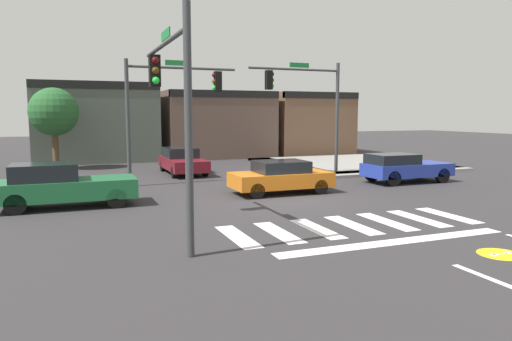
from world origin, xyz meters
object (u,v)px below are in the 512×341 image
object	(u,v)px
traffic_signal_northwest	(169,98)
traffic_signal_northeast	(308,97)
car_orange	(281,177)
car_green	(62,185)
car_blue	(403,167)
car_maroon	(182,161)
traffic_signal_southwest	(170,90)
roadside_tree	(54,112)

from	to	relation	value
traffic_signal_northwest	traffic_signal_northeast	bearing A→B (deg)	3.11
car_orange	traffic_signal_northwest	bearing A→B (deg)	131.62
car_green	car_orange	distance (m)	8.38
traffic_signal_northeast	car_blue	distance (m)	6.06
traffic_signal_northwest	car_maroon	size ratio (longest dim) A/B	1.22
traffic_signal_northeast	car_green	distance (m)	13.25
traffic_signal_southwest	car_maroon	xyz separation A→B (m)	(3.23, 13.25, -3.19)
traffic_signal_northwest	car_maroon	distance (m)	5.20
car_orange	traffic_signal_southwest	bearing A→B (deg)	-136.55
traffic_signal_northwest	roadside_tree	xyz separation A→B (m)	(-5.13, 8.39, -0.63)
car_orange	car_maroon	distance (m)	8.31
traffic_signal_northwest	car_orange	xyz separation A→B (m)	(3.73, -4.19, -3.31)
car_orange	roadside_tree	world-z (taller)	roadside_tree
car_orange	car_maroon	size ratio (longest dim) A/B	0.88
traffic_signal_northwest	roadside_tree	bearing A→B (deg)	121.45
traffic_signal_northeast	car_maroon	distance (m)	7.66
car_blue	car_orange	distance (m)	6.77
car_maroon	roadside_tree	distance (m)	8.42
car_blue	roadside_tree	distance (m)	19.81
car_green	roadside_tree	xyz separation A→B (m)	(-0.48, 12.50, 2.58)
car_orange	car_maroon	bearing A→B (deg)	106.35
car_orange	roadside_tree	distance (m)	15.62
car_blue	car_green	xyz separation A→B (m)	(-15.12, -0.58, 0.05)
traffic_signal_southwest	car_green	bearing A→B (deg)	27.72
traffic_signal_southwest	car_blue	world-z (taller)	traffic_signal_southwest
car_green	traffic_signal_northeast	bearing A→B (deg)	20.60
car_maroon	traffic_signal_southwest	bearing A→B (deg)	-13.69
traffic_signal_southwest	car_maroon	bearing A→B (deg)	-13.69
roadside_tree	traffic_signal_northwest	bearing A→B (deg)	-58.55
car_green	roadside_tree	size ratio (longest dim) A/B	0.97
car_blue	car_orange	world-z (taller)	car_blue
traffic_signal_northeast	car_blue	world-z (taller)	traffic_signal_northeast
traffic_signal_southwest	roadside_tree	bearing A→B (deg)	10.44
traffic_signal_northeast	car_blue	size ratio (longest dim) A/B	1.43
roadside_tree	traffic_signal_southwest	bearing A→B (deg)	-79.56
traffic_signal_southwest	traffic_signal_northwest	xyz separation A→B (m)	(1.84, 9.47, 0.10)
traffic_signal_northeast	car_blue	bearing A→B (deg)	128.43
traffic_signal_northwest	car_maroon	bearing A→B (deg)	69.87
traffic_signal_southwest	traffic_signal_northwest	distance (m)	9.65
traffic_signal_northeast	car_orange	distance (m)	6.79
traffic_signal_northeast	car_maroon	xyz separation A→B (m)	(-5.96, 3.38, -3.43)
traffic_signal_northeast	car_green	bearing A→B (deg)	20.60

